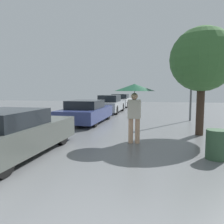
# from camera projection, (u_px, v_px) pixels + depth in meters

# --- Properties ---
(pedestrian) EXTENTS (1.29, 1.29, 1.91)m
(pedestrian) POSITION_uv_depth(u_px,v_px,m) (134.00, 94.00, 6.94)
(pedestrian) COLOR tan
(pedestrian) RESTS_ON ground_plane
(parked_car_nearest) EXTENTS (1.85, 4.33, 1.21)m
(parked_car_nearest) POSITION_uv_depth(u_px,v_px,m) (9.00, 134.00, 5.69)
(parked_car_nearest) COLOR #4C514C
(parked_car_nearest) RESTS_ON ground_plane
(parked_car_second) EXTENTS (1.85, 4.36, 1.18)m
(parked_car_second) POSITION_uv_depth(u_px,v_px,m) (86.00, 112.00, 11.53)
(parked_car_second) COLOR navy
(parked_car_second) RESTS_ON ground_plane
(parked_car_third) EXTENTS (1.62, 4.28, 1.33)m
(parked_car_third) POSITION_uv_depth(u_px,v_px,m) (110.00, 104.00, 16.59)
(parked_car_third) COLOR #9EA3A8
(parked_car_third) RESTS_ON ground_plane
(parked_car_farthest) EXTENTS (1.74, 3.83, 1.30)m
(parked_car_farthest) POSITION_uv_depth(u_px,v_px,m) (121.00, 101.00, 22.09)
(parked_car_farthest) COLOR silver
(parked_car_farthest) RESTS_ON ground_plane
(tree) EXTENTS (2.37, 2.37, 4.04)m
(tree) POSITION_uv_depth(u_px,v_px,m) (202.00, 60.00, 8.08)
(tree) COLOR #38281E
(tree) RESTS_ON ground_plane
(street_lamp) EXTENTS (0.29, 0.29, 4.70)m
(street_lamp) POSITION_uv_depth(u_px,v_px,m) (192.00, 66.00, 11.93)
(street_lamp) COLOR #515456
(street_lamp) RESTS_ON ground_plane
(trash_bin) EXTENTS (0.52, 0.52, 0.74)m
(trash_bin) POSITION_uv_depth(u_px,v_px,m) (217.00, 144.00, 5.43)
(trash_bin) COLOR #2D4C33
(trash_bin) RESTS_ON ground_plane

